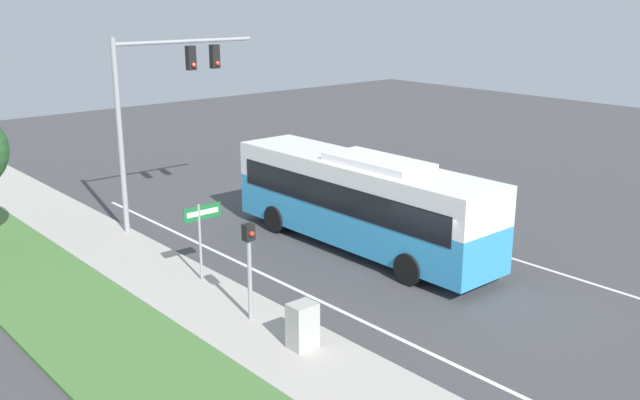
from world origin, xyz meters
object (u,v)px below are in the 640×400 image
bus (360,198)px  pedestrian_signal (249,256)px  street_sign (201,227)px  utility_cabinet (303,325)px  signal_gantry (159,94)px

bus → pedestrian_signal: bus is taller
pedestrian_signal → street_sign: pedestrian_signal is taller
pedestrian_signal → utility_cabinet: size_ratio=2.40×
pedestrian_signal → street_sign: size_ratio=1.11×
bus → pedestrian_signal: 6.77m
street_sign → utility_cabinet: size_ratio=2.17×
bus → utility_cabinet: size_ratio=9.26×
pedestrian_signal → utility_cabinet: bearing=-89.3°
utility_cabinet → bus: bearing=35.5°
bus → signal_gantry: size_ratio=1.51×
bus → street_sign: 5.87m
signal_gantry → utility_cabinet: signal_gantry is taller
signal_gantry → pedestrian_signal: (-2.55, -9.11, -3.13)m
street_sign → pedestrian_signal: bearing=-99.6°
bus → pedestrian_signal: size_ratio=3.85×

